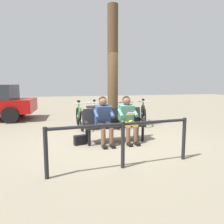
{
  "coord_description": "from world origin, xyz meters",
  "views": [
    {
      "loc": [
        1.42,
        5.43,
        1.53
      ],
      "look_at": [
        -0.08,
        -0.14,
        0.75
      ],
      "focal_mm": 34.25,
      "sensor_mm": 36.0,
      "label": 1
    }
  ],
  "objects_px": {
    "person_reading": "(128,117)",
    "bicycle_red": "(143,114)",
    "person_companion": "(104,118)",
    "bench": "(114,122)",
    "handbag": "(80,140)",
    "bicycle_orange": "(80,118)",
    "bicycle_green": "(127,115)",
    "bicycle_black": "(95,116)",
    "litter_bin": "(92,117)",
    "bicycle_blue": "(114,116)",
    "tree_trunk": "(113,69)"
  },
  "relations": [
    {
      "from": "person_reading",
      "to": "bicycle_red",
      "type": "xyz_separation_m",
      "value": [
        -1.39,
        -2.18,
        -0.31
      ]
    },
    {
      "from": "person_companion",
      "to": "person_reading",
      "type": "bearing_deg",
      "value": 179.95
    },
    {
      "from": "bench",
      "to": "handbag",
      "type": "bearing_deg",
      "value": 5.01
    },
    {
      "from": "person_reading",
      "to": "bicycle_orange",
      "type": "height_order",
      "value": "person_reading"
    },
    {
      "from": "bench",
      "to": "bicycle_orange",
      "type": "bearing_deg",
      "value": -72.7
    },
    {
      "from": "bench",
      "to": "bicycle_red",
      "type": "distance_m",
      "value": 2.66
    },
    {
      "from": "bicycle_green",
      "to": "bicycle_orange",
      "type": "bearing_deg",
      "value": -63.92
    },
    {
      "from": "person_companion",
      "to": "bicycle_red",
      "type": "relative_size",
      "value": 0.74
    },
    {
      "from": "person_reading",
      "to": "bicycle_red",
      "type": "height_order",
      "value": "person_reading"
    },
    {
      "from": "person_reading",
      "to": "bicycle_black",
      "type": "bearing_deg",
      "value": -80.85
    },
    {
      "from": "bench",
      "to": "bicycle_green",
      "type": "relative_size",
      "value": 1.02
    },
    {
      "from": "person_reading",
      "to": "litter_bin",
      "type": "xyz_separation_m",
      "value": [
        0.63,
        -1.8,
        -0.28
      ]
    },
    {
      "from": "person_companion",
      "to": "bicycle_green",
      "type": "bearing_deg",
      "value": -124.58
    },
    {
      "from": "bicycle_blue",
      "to": "bicycle_orange",
      "type": "distance_m",
      "value": 1.23
    },
    {
      "from": "person_companion",
      "to": "bicycle_black",
      "type": "height_order",
      "value": "person_companion"
    },
    {
      "from": "person_companion",
      "to": "bicycle_red",
      "type": "distance_m",
      "value": 3.02
    },
    {
      "from": "person_companion",
      "to": "bicycle_green",
      "type": "xyz_separation_m",
      "value": [
        -1.39,
        -2.23,
        -0.3
      ]
    },
    {
      "from": "bench",
      "to": "bicycle_green",
      "type": "bearing_deg",
      "value": -120.34
    },
    {
      "from": "person_companion",
      "to": "bicycle_red",
      "type": "xyz_separation_m",
      "value": [
        -2.03,
        -2.21,
        -0.3
      ]
    },
    {
      "from": "person_reading",
      "to": "handbag",
      "type": "xyz_separation_m",
      "value": [
        1.24,
        -0.03,
        -0.54
      ]
    },
    {
      "from": "person_companion",
      "to": "handbag",
      "type": "xyz_separation_m",
      "value": [
        0.6,
        -0.06,
        -0.54
      ]
    },
    {
      "from": "person_companion",
      "to": "bicycle_red",
      "type": "bearing_deg",
      "value": -135.11
    },
    {
      "from": "bench",
      "to": "bicycle_red",
      "type": "xyz_separation_m",
      "value": [
        -1.71,
        -2.03,
        -0.15
      ]
    },
    {
      "from": "handbag",
      "to": "person_reading",
      "type": "bearing_deg",
      "value": 178.74
    },
    {
      "from": "bench",
      "to": "bicycle_black",
      "type": "relative_size",
      "value": 0.97
    },
    {
      "from": "handbag",
      "to": "bicycle_black",
      "type": "distance_m",
      "value": 2.36
    },
    {
      "from": "tree_trunk",
      "to": "bench",
      "type": "bearing_deg",
      "value": 76.06
    },
    {
      "from": "bicycle_red",
      "to": "litter_bin",
      "type": "bearing_deg",
      "value": -60.85
    },
    {
      "from": "bicycle_green",
      "to": "bicycle_blue",
      "type": "xyz_separation_m",
      "value": [
        0.54,
        0.16,
        0.0
      ]
    },
    {
      "from": "tree_trunk",
      "to": "bicycle_black",
      "type": "xyz_separation_m",
      "value": [
        0.51,
        -0.62,
        -1.64
      ]
    },
    {
      "from": "bicycle_green",
      "to": "bicycle_blue",
      "type": "bearing_deg",
      "value": -52.11
    },
    {
      "from": "litter_bin",
      "to": "handbag",
      "type": "bearing_deg",
      "value": 70.95
    },
    {
      "from": "litter_bin",
      "to": "bicycle_black",
      "type": "bearing_deg",
      "value": -110.14
    },
    {
      "from": "bicycle_red",
      "to": "person_reading",
      "type": "bearing_deg",
      "value": -13.92
    },
    {
      "from": "litter_bin",
      "to": "bicycle_orange",
      "type": "distance_m",
      "value": 0.46
    },
    {
      "from": "bicycle_red",
      "to": "bicycle_blue",
      "type": "xyz_separation_m",
      "value": [
        1.18,
        0.14,
        0.0
      ]
    },
    {
      "from": "person_companion",
      "to": "tree_trunk",
      "type": "bearing_deg",
      "value": -114.93
    },
    {
      "from": "bicycle_red",
      "to": "bicycle_green",
      "type": "relative_size",
      "value": 1.02
    },
    {
      "from": "handbag",
      "to": "bicycle_green",
      "type": "xyz_separation_m",
      "value": [
        -1.99,
        -2.17,
        0.24
      ]
    },
    {
      "from": "bicycle_blue",
      "to": "bicycle_black",
      "type": "bearing_deg",
      "value": -104.51
    },
    {
      "from": "person_companion",
      "to": "tree_trunk",
      "type": "xyz_separation_m",
      "value": [
        -0.68,
        -1.66,
        1.33
      ]
    },
    {
      "from": "handbag",
      "to": "bench",
      "type": "bearing_deg",
      "value": -172.38
    },
    {
      "from": "bicycle_red",
      "to": "bicycle_green",
      "type": "bearing_deg",
      "value": -73.02
    },
    {
      "from": "handbag",
      "to": "litter_bin",
      "type": "distance_m",
      "value": 1.9
    },
    {
      "from": "bicycle_red",
      "to": "bicycle_black",
      "type": "distance_m",
      "value": 1.86
    },
    {
      "from": "litter_bin",
      "to": "bicycle_orange",
      "type": "relative_size",
      "value": 0.46
    },
    {
      "from": "person_reading",
      "to": "bench",
      "type": "bearing_deg",
      "value": -27.28
    },
    {
      "from": "person_reading",
      "to": "handbag",
      "type": "height_order",
      "value": "person_reading"
    },
    {
      "from": "tree_trunk",
      "to": "litter_bin",
      "type": "distance_m",
      "value": 1.75
    },
    {
      "from": "bicycle_orange",
      "to": "litter_bin",
      "type": "bearing_deg",
      "value": 55.69
    }
  ]
}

